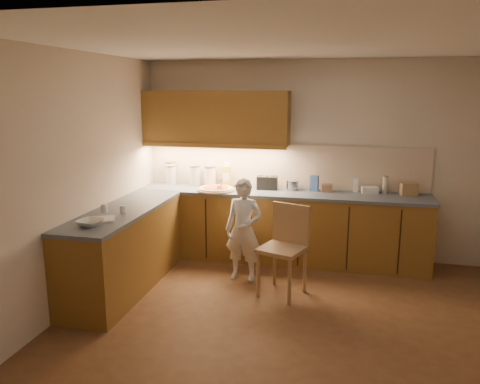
{
  "coord_description": "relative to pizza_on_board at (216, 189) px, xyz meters",
  "views": [
    {
      "loc": [
        0.44,
        -4.18,
        2.2
      ],
      "look_at": [
        -0.8,
        1.2,
        1.0
      ],
      "focal_mm": 35.0,
      "sensor_mm": 36.0,
      "label": 1
    }
  ],
  "objects": [
    {
      "name": "spice_jar_a",
      "position": [
        -0.87,
        -1.33,
        0.02
      ],
      "size": [
        0.08,
        0.08,
        0.09
      ],
      "primitive_type": "cylinder",
      "rotation": [
        0.0,
        0.0,
        -0.31
      ],
      "color": "silver",
      "rests_on": "l_counter"
    },
    {
      "name": "child",
      "position": [
        0.51,
        -0.63,
        -0.34
      ],
      "size": [
        0.47,
        0.33,
        1.21
      ],
      "primitive_type": "imported",
      "rotation": [
        0.0,
        0.0,
        -0.09
      ],
      "color": "white",
      "rests_on": "ground"
    },
    {
      "name": "tall_jar",
      "position": [
        2.14,
        0.31,
        0.09
      ],
      "size": [
        0.07,
        0.07,
        0.22
      ],
      "rotation": [
        0.0,
        0.0,
        0.22
      ],
      "color": "silver",
      "rests_on": "l_counter"
    },
    {
      "name": "canister_b",
      "position": [
        -0.73,
        0.29,
        0.11
      ],
      "size": [
        0.15,
        0.15,
        0.27
      ],
      "rotation": [
        0.0,
        0.0,
        -0.17
      ],
      "color": "silver",
      "rests_on": "l_counter"
    },
    {
      "name": "flat_pack",
      "position": [
        1.95,
        0.31,
        0.02
      ],
      "size": [
        0.22,
        0.17,
        0.08
      ],
      "primitive_type": "cube",
      "rotation": [
        0.0,
        0.0,
        0.14
      ],
      "color": "white",
      "rests_on": "l_counter"
    },
    {
      "name": "white_bottle",
      "position": [
        1.78,
        0.33,
        0.07
      ],
      "size": [
        0.06,
        0.06,
        0.18
      ],
      "primitive_type": "cube",
      "rotation": [
        0.0,
        0.0,
        -0.04
      ],
      "color": "silver",
      "rests_on": "l_counter"
    },
    {
      "name": "dough_cloth",
      "position": [
        -0.75,
        -1.65,
        -0.01
      ],
      "size": [
        0.34,
        0.31,
        0.02
      ],
      "primitive_type": "cube",
      "rotation": [
        0.0,
        0.0,
        0.42
      ],
      "color": "white",
      "rests_on": "l_counter"
    },
    {
      "name": "spice_jar_b",
      "position": [
        -0.65,
        -1.33,
        0.02
      ],
      "size": [
        0.08,
        0.08,
        0.08
      ],
      "primitive_type": "cylinder",
      "rotation": [
        0.0,
        0.0,
        -0.39
      ],
      "color": "white",
      "rests_on": "l_counter"
    },
    {
      "name": "canister_c",
      "position": [
        -0.37,
        0.26,
        0.12
      ],
      "size": [
        0.15,
        0.15,
        0.28
      ],
      "rotation": [
        0.0,
        0.0,
        -0.08
      ],
      "color": "silver",
      "rests_on": "l_counter"
    },
    {
      "name": "oil_jug",
      "position": [
        0.07,
        0.29,
        0.13
      ],
      "size": [
        0.13,
        0.12,
        0.33
      ],
      "rotation": [
        0.0,
        0.0,
        0.39
      ],
      "color": "gold",
      "rests_on": "l_counter"
    },
    {
      "name": "canister_d",
      "position": [
        -0.16,
        0.28,
        0.12
      ],
      "size": [
        0.17,
        0.17,
        0.28
      ],
      "rotation": [
        0.0,
        0.0,
        -0.17
      ],
      "color": "white",
      "rests_on": "l_counter"
    },
    {
      "name": "wooden_chair",
      "position": [
        1.04,
        -0.89,
        -0.37
      ],
      "size": [
        0.57,
        0.57,
        0.99
      ],
      "rotation": [
        0.0,
        0.0,
        -0.34
      ],
      "color": "tan",
      "rests_on": "ground"
    },
    {
      "name": "card_box_b",
      "position": [
        2.42,
        0.29,
        0.06
      ],
      "size": [
        0.23,
        0.19,
        0.16
      ],
      "primitive_type": "cube",
      "rotation": [
        0.0,
        0.0,
        0.2
      ],
      "color": "tan",
      "rests_on": "l_counter"
    },
    {
      "name": "toaster",
      "position": [
        0.64,
        0.24,
        0.07
      ],
      "size": [
        0.28,
        0.17,
        0.18
      ],
      "rotation": [
        0.0,
        0.0,
        0.07
      ],
      "color": "black",
      "rests_on": "l_counter"
    },
    {
      "name": "pizza_on_board",
      "position": [
        0.0,
        0.0,
        0.0
      ],
      "size": [
        0.49,
        0.49,
        0.2
      ],
      "rotation": [
        0.0,
        0.0,
        0.32
      ],
      "color": "tan",
      "rests_on": "l_counter"
    },
    {
      "name": "room",
      "position": [
        1.21,
        -1.57,
        0.73
      ],
      "size": [
        4.54,
        4.5,
        2.62
      ],
      "color": "brown",
      "rests_on": "ground"
    },
    {
      "name": "mixing_bowl",
      "position": [
        -0.74,
        -1.84,
        0.01
      ],
      "size": [
        0.27,
        0.27,
        0.06
      ],
      "primitive_type": "imported",
      "rotation": [
        0.0,
        0.0,
        -0.14
      ],
      "color": "white",
      "rests_on": "l_counter"
    },
    {
      "name": "backsplash",
      "position": [
        0.83,
        0.41,
        0.27
      ],
      "size": [
        3.75,
        0.02,
        0.58
      ],
      "primitive_type": "cube",
      "color": "beige",
      "rests_on": "l_counter"
    },
    {
      "name": "upper_cabinets",
      "position": [
        -0.07,
        0.25,
        0.91
      ],
      "size": [
        1.95,
        0.36,
        0.73
      ],
      "color": "brown",
      "rests_on": "ground"
    },
    {
      "name": "card_box_a",
      "position": [
        1.41,
        0.25,
        0.03
      ],
      "size": [
        0.15,
        0.12,
        0.1
      ],
      "primitive_type": "cube",
      "rotation": [
        0.0,
        0.0,
        0.16
      ],
      "color": "tan",
      "rests_on": "l_counter"
    },
    {
      "name": "l_counter",
      "position": [
        0.29,
        -0.33,
        -0.48
      ],
      "size": [
        3.77,
        2.62,
        0.92
      ],
      "color": "brown",
      "rests_on": "ground"
    },
    {
      "name": "blue_box",
      "position": [
        1.26,
        0.27,
        0.08
      ],
      "size": [
        0.12,
        0.09,
        0.21
      ],
      "primitive_type": "cube",
      "rotation": [
        0.0,
        0.0,
        -0.21
      ],
      "color": "#365BA4",
      "rests_on": "l_counter"
    },
    {
      "name": "canister_a",
      "position": [
        -0.75,
        0.32,
        0.14
      ],
      "size": [
        0.16,
        0.16,
        0.31
      ],
      "rotation": [
        0.0,
        0.0,
        -0.12
      ],
      "color": "white",
      "rests_on": "l_counter"
    },
    {
      "name": "steel_pot",
      "position": [
        0.97,
        0.27,
        0.04
      ],
      "size": [
        0.17,
        0.17,
        0.13
      ],
      "color": "#A3A3A7",
      "rests_on": "l_counter"
    }
  ]
}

